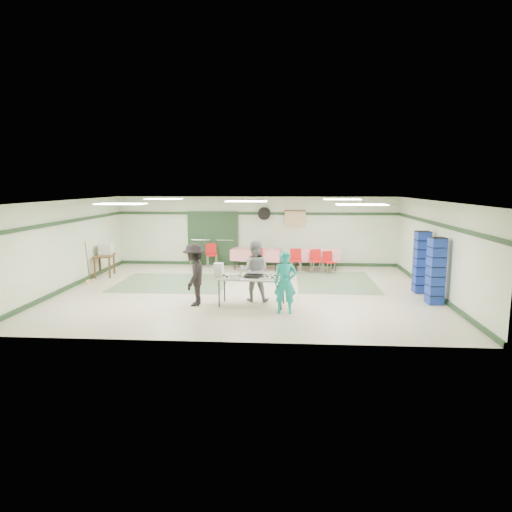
# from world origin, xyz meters

# --- Properties ---
(floor) EXTENTS (11.00, 11.00, 0.00)m
(floor) POSITION_xyz_m (0.00, 0.00, 0.00)
(floor) COLOR #BFB49A
(floor) RESTS_ON ground
(ceiling) EXTENTS (11.00, 11.00, 0.00)m
(ceiling) POSITION_xyz_m (0.00, 0.00, 2.70)
(ceiling) COLOR silver
(ceiling) RESTS_ON wall_back
(wall_back) EXTENTS (11.00, 0.00, 11.00)m
(wall_back) POSITION_xyz_m (0.00, 4.50, 1.35)
(wall_back) COLOR beige
(wall_back) RESTS_ON floor
(wall_front) EXTENTS (11.00, 0.00, 11.00)m
(wall_front) POSITION_xyz_m (0.00, -4.50, 1.35)
(wall_front) COLOR beige
(wall_front) RESTS_ON floor
(wall_left) EXTENTS (0.00, 9.00, 9.00)m
(wall_left) POSITION_xyz_m (-5.50, 0.00, 1.35)
(wall_left) COLOR beige
(wall_left) RESTS_ON floor
(wall_right) EXTENTS (0.00, 9.00, 9.00)m
(wall_right) POSITION_xyz_m (5.50, 0.00, 1.35)
(wall_right) COLOR beige
(wall_right) RESTS_ON floor
(trim_back) EXTENTS (11.00, 0.06, 0.10)m
(trim_back) POSITION_xyz_m (0.00, 4.47, 2.05)
(trim_back) COLOR #1E371F
(trim_back) RESTS_ON wall_back
(baseboard_back) EXTENTS (11.00, 0.06, 0.12)m
(baseboard_back) POSITION_xyz_m (0.00, 4.47, 0.06)
(baseboard_back) COLOR #1E371F
(baseboard_back) RESTS_ON floor
(trim_left) EXTENTS (0.06, 9.00, 0.10)m
(trim_left) POSITION_xyz_m (-5.47, 0.00, 2.05)
(trim_left) COLOR #1E371F
(trim_left) RESTS_ON wall_back
(baseboard_left) EXTENTS (0.06, 9.00, 0.12)m
(baseboard_left) POSITION_xyz_m (-5.47, 0.00, 0.06)
(baseboard_left) COLOR #1E371F
(baseboard_left) RESTS_ON floor
(trim_right) EXTENTS (0.06, 9.00, 0.10)m
(trim_right) POSITION_xyz_m (5.47, 0.00, 2.05)
(trim_right) COLOR #1E371F
(trim_right) RESTS_ON wall_back
(baseboard_right) EXTENTS (0.06, 9.00, 0.12)m
(baseboard_right) POSITION_xyz_m (5.47, 0.00, 0.06)
(baseboard_right) COLOR #1E371F
(baseboard_right) RESTS_ON floor
(green_patch_a) EXTENTS (3.50, 3.00, 0.01)m
(green_patch_a) POSITION_xyz_m (-2.50, 1.00, 0.00)
(green_patch_a) COLOR #627C5B
(green_patch_a) RESTS_ON floor
(green_patch_b) EXTENTS (2.50, 3.50, 0.01)m
(green_patch_b) POSITION_xyz_m (2.80, 1.50, 0.00)
(green_patch_b) COLOR #627C5B
(green_patch_b) RESTS_ON floor
(double_door_left) EXTENTS (0.90, 0.06, 2.10)m
(double_door_left) POSITION_xyz_m (-2.20, 4.44, 1.05)
(double_door_left) COLOR gray
(double_door_left) RESTS_ON floor
(double_door_right) EXTENTS (0.90, 0.06, 2.10)m
(double_door_right) POSITION_xyz_m (-1.25, 4.44, 1.05)
(double_door_right) COLOR gray
(double_door_right) RESTS_ON floor
(door_frame) EXTENTS (2.00, 0.03, 2.15)m
(door_frame) POSITION_xyz_m (-1.73, 4.42, 1.05)
(door_frame) COLOR #1E371F
(door_frame) RESTS_ON floor
(wall_fan) EXTENTS (0.50, 0.10, 0.50)m
(wall_fan) POSITION_xyz_m (0.30, 4.44, 2.05)
(wall_fan) COLOR black
(wall_fan) RESTS_ON wall_back
(scroll_banner) EXTENTS (0.80, 0.02, 0.60)m
(scroll_banner) POSITION_xyz_m (1.50, 4.44, 1.85)
(scroll_banner) COLOR #D6BD85
(scroll_banner) RESTS_ON wall_back
(serving_table) EXTENTS (1.94, 0.93, 0.76)m
(serving_table) POSITION_xyz_m (0.29, -1.64, 0.72)
(serving_table) COLOR #BABAB4
(serving_table) RESTS_ON floor
(sheet_tray_right) EXTENTS (0.68, 0.54, 0.02)m
(sheet_tray_right) POSITION_xyz_m (0.81, -1.69, 0.77)
(sheet_tray_right) COLOR silver
(sheet_tray_right) RESTS_ON serving_table
(sheet_tray_mid) EXTENTS (0.62, 0.49, 0.02)m
(sheet_tray_mid) POSITION_xyz_m (0.20, -1.50, 0.77)
(sheet_tray_mid) COLOR silver
(sheet_tray_mid) RESTS_ON serving_table
(sheet_tray_left) EXTENTS (0.64, 0.51, 0.02)m
(sheet_tray_left) POSITION_xyz_m (-0.27, -1.78, 0.77)
(sheet_tray_left) COLOR silver
(sheet_tray_left) RESTS_ON serving_table
(baking_pan) EXTENTS (0.49, 0.33, 0.08)m
(baking_pan) POSITION_xyz_m (0.35, -1.67, 0.80)
(baking_pan) COLOR black
(baking_pan) RESTS_ON serving_table
(foam_box_stack) EXTENTS (0.25, 0.23, 0.36)m
(foam_box_stack) POSITION_xyz_m (-0.59, -1.61, 0.94)
(foam_box_stack) COLOR white
(foam_box_stack) RESTS_ON serving_table
(volunteer_teal) EXTENTS (0.57, 0.38, 1.55)m
(volunteer_teal) POSITION_xyz_m (1.17, -2.29, 0.77)
(volunteer_teal) COLOR teal
(volunteer_teal) RESTS_ON floor
(volunteer_grey) EXTENTS (0.85, 0.69, 1.67)m
(volunteer_grey) POSITION_xyz_m (0.32, -1.10, 0.83)
(volunteer_grey) COLOR gray
(volunteer_grey) RESTS_ON floor
(volunteer_dark) EXTENTS (0.62, 1.07, 1.65)m
(volunteer_dark) POSITION_xyz_m (-1.22, -1.70, 0.82)
(volunteer_dark) COLOR black
(volunteer_dark) RESTS_ON floor
(dining_table_a) EXTENTS (1.76, 0.88, 0.77)m
(dining_table_a) POSITION_xyz_m (2.26, 3.61, 0.57)
(dining_table_a) COLOR red
(dining_table_a) RESTS_ON floor
(dining_table_b) EXTENTS (1.95, 1.08, 0.77)m
(dining_table_b) POSITION_xyz_m (0.06, 3.61, 0.57)
(dining_table_b) COLOR red
(dining_table_b) RESTS_ON floor
(chair_a) EXTENTS (0.47, 0.47, 0.85)m
(chair_a) POSITION_xyz_m (2.25, 3.04, 0.52)
(chair_a) COLOR #B51A0E
(chair_a) RESTS_ON floor
(chair_b) EXTENTS (0.44, 0.44, 0.86)m
(chair_b) POSITION_xyz_m (1.52, 3.04, 0.53)
(chair_b) COLOR #B51A0E
(chair_b) RESTS_ON floor
(chair_c) EXTENTS (0.48, 0.48, 0.79)m
(chair_c) POSITION_xyz_m (2.69, 3.03, 0.48)
(chair_c) COLOR #B51A0E
(chair_c) RESTS_ON floor
(chair_d) EXTENTS (0.50, 0.50, 0.89)m
(chair_d) POSITION_xyz_m (0.08, 3.04, 0.55)
(chair_d) COLOR #B51A0E
(chair_d) RESTS_ON floor
(chair_loose_a) EXTENTS (0.52, 0.52, 0.89)m
(chair_loose_a) POSITION_xyz_m (-1.74, 4.08, 0.55)
(chair_loose_a) COLOR #B51A0E
(chair_loose_a) RESTS_ON floor
(chair_loose_b) EXTENTS (0.46, 0.46, 0.84)m
(chair_loose_b) POSITION_xyz_m (-2.37, 3.89, 0.51)
(chair_loose_b) COLOR #B51A0E
(chair_loose_b) RESTS_ON floor
(crate_stack_blue_a) EXTENTS (0.41, 0.41, 1.82)m
(crate_stack_blue_a) POSITION_xyz_m (5.15, 0.18, 0.91)
(crate_stack_blue_a) COLOR navy
(crate_stack_blue_a) RESTS_ON floor
(crate_stack_red) EXTENTS (0.39, 0.39, 0.96)m
(crate_stack_red) POSITION_xyz_m (5.15, 0.21, 0.48)
(crate_stack_red) COLOR maroon
(crate_stack_red) RESTS_ON floor
(crate_stack_blue_b) EXTENTS (0.43, 0.43, 1.79)m
(crate_stack_blue_b) POSITION_xyz_m (5.15, -1.14, 0.90)
(crate_stack_blue_b) COLOR navy
(crate_stack_blue_b) RESTS_ON floor
(printer_table) EXTENTS (0.77, 1.04, 0.74)m
(printer_table) POSITION_xyz_m (-5.15, 1.94, 0.65)
(printer_table) COLOR brown
(printer_table) RESTS_ON floor
(office_printer) EXTENTS (0.52, 0.48, 0.36)m
(office_printer) POSITION_xyz_m (-5.15, 2.09, 0.92)
(office_printer) COLOR beige
(office_printer) RESTS_ON printer_table
(broom) EXTENTS (0.06, 0.22, 1.35)m
(broom) POSITION_xyz_m (-5.23, 0.78, 0.70)
(broom) COLOR brown
(broom) RESTS_ON floor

